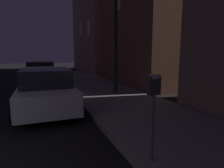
% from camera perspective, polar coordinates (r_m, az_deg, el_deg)
% --- Properties ---
extents(sidewalk, '(3.20, 36.00, 0.15)m').
position_cam_1_polar(sidewalk, '(4.19, 30.50, -18.43)').
color(sidewalk, slate).
rests_on(sidewalk, ground).
extents(parking_meter, '(0.19, 0.19, 1.45)m').
position_cam_1_polar(parking_meter, '(3.11, 12.27, -3.73)').
color(parking_meter, '#59595B').
rests_on(parking_meter, sidewalk).
extents(car_white, '(2.01, 4.19, 1.43)m').
position_cam_1_polar(car_white, '(6.95, -19.05, -1.53)').
color(car_white, silver).
rests_on(car_white, ground).
extents(car_blue, '(2.07, 4.54, 1.43)m').
position_cam_1_polar(car_blue, '(13.35, -20.54, 3.28)').
color(car_blue, navy).
rests_on(car_blue, ground).
extents(street_lamp, '(0.44, 0.44, 6.04)m').
position_cam_1_polar(street_lamp, '(8.97, 1.11, 23.04)').
color(street_lamp, black).
rests_on(street_lamp, sidewalk).
extents(building_far, '(7.54, 9.45, 11.30)m').
position_cam_1_polar(building_far, '(22.36, 0.87, 18.62)').
color(building_far, '#998466').
rests_on(building_far, ground).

